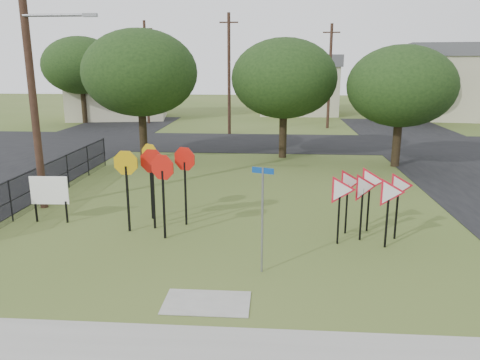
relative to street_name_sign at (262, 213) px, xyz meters
name	(u,v)px	position (x,y,z in m)	size (l,w,h in m)	color
ground	(219,261)	(-1.22, 0.61, -1.64)	(140.00, 140.00, 0.00)	#3F531F
sidewalk	(194,349)	(-1.22, -3.59, -1.63)	(30.00, 1.60, 0.02)	gray
street_left	(7,172)	(-13.22, 10.61, -1.63)	(8.00, 50.00, 0.02)	black
street_far	(252,143)	(-1.22, 20.61, -1.63)	(60.00, 8.00, 0.02)	black
curb_pad	(207,303)	(-1.22, -1.79, -1.63)	(2.00, 1.20, 0.02)	gray
street_name_sign	(262,213)	(0.00, 0.00, 0.00)	(0.56, 0.22, 2.84)	gray
stop_sign_cluster	(155,170)	(-3.59, 3.16, 0.36)	(2.57, 2.26, 2.72)	black
yield_sign_cluster	(368,189)	(3.18, 2.64, -0.01)	(2.82, 1.57, 2.21)	black
info_board	(49,192)	(-7.42, 3.46, -0.55)	(1.32, 0.09, 1.64)	black
utility_pole_main	(31,68)	(-8.46, 5.11, 3.57)	(3.55, 0.33, 10.00)	#3B251B
far_pole_a	(229,74)	(-3.22, 24.61, 2.96)	(1.40, 0.24, 9.00)	#3B251B
far_pole_b	(330,76)	(4.78, 28.61, 2.71)	(1.40, 0.24, 8.50)	#3B251B
far_pole_c	(146,72)	(-11.22, 30.61, 2.96)	(1.40, 0.24, 9.00)	#3B251B
fence_run	(56,177)	(-8.82, 6.86, -0.86)	(0.05, 11.55, 1.50)	black
house_left	(118,81)	(-15.22, 34.61, 2.01)	(10.58, 8.88, 7.20)	#BBB796
house_mid	(298,84)	(2.78, 40.61, 1.51)	(8.40, 8.40, 6.20)	#BBB796
house_right	(444,81)	(16.78, 36.61, 2.01)	(8.30, 8.30, 7.20)	#BBB796
tree_near_left	(140,73)	(-7.22, 14.61, 3.22)	(6.40, 6.40, 7.27)	black
tree_near_mid	(284,79)	(0.78, 15.61, 2.90)	(6.00, 6.00, 6.80)	black
tree_near_right	(401,86)	(6.78, 13.61, 2.58)	(5.60, 5.60, 6.33)	black
tree_far_left	(81,65)	(-17.22, 30.61, 3.53)	(6.80, 6.80, 7.73)	black
tree_far_right	(415,73)	(12.78, 32.61, 2.90)	(6.00, 6.00, 6.80)	black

